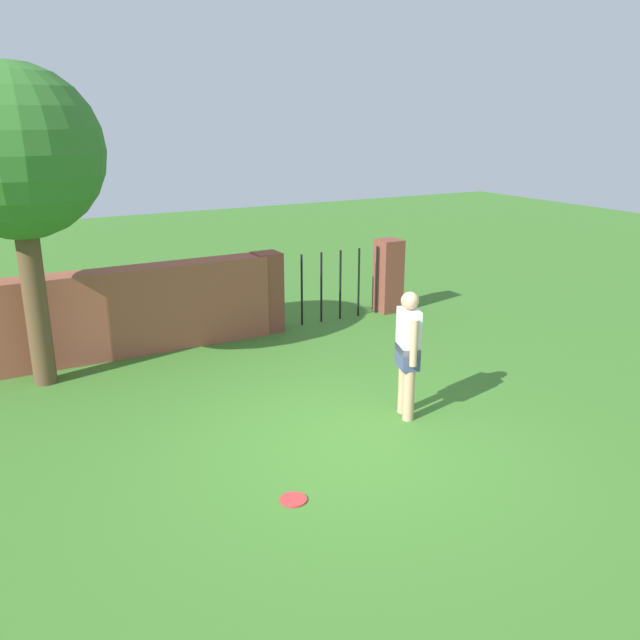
% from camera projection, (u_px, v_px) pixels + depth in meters
% --- Properties ---
extents(ground_plane, '(40.00, 40.00, 0.00)m').
position_uv_depth(ground_plane, '(352.00, 448.00, 7.51)').
color(ground_plane, '#3D7528').
extents(brick_wall, '(4.79, 0.50, 1.38)m').
position_uv_depth(brick_wall, '(123.00, 312.00, 10.31)').
color(brick_wall, brown).
rests_on(brick_wall, ground).
extents(tree, '(2.25, 2.25, 4.31)m').
position_uv_depth(tree, '(16.00, 155.00, 8.45)').
color(tree, brown).
rests_on(tree, ground).
extents(person, '(0.33, 0.51, 1.62)m').
position_uv_depth(person, '(408.00, 349.00, 8.07)').
color(person, tan).
rests_on(person, ground).
extents(fence_gate, '(2.99, 0.44, 1.40)m').
position_uv_depth(fence_gate, '(331.00, 284.00, 12.06)').
color(fence_gate, brown).
rests_on(fence_gate, ground).
extents(frisbee_red, '(0.27, 0.27, 0.02)m').
position_uv_depth(frisbee_red, '(293.00, 500.00, 6.49)').
color(frisbee_red, red).
rests_on(frisbee_red, ground).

